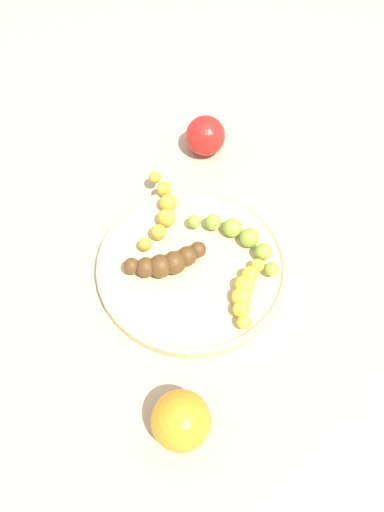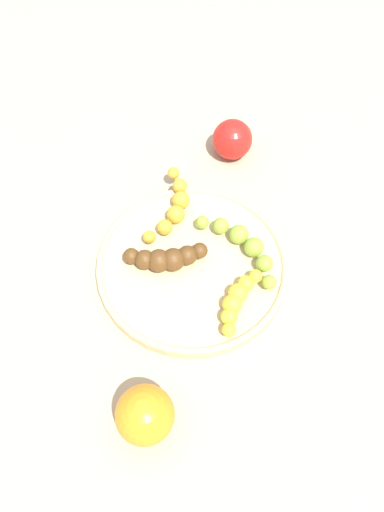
% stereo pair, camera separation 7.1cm
% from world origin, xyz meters
% --- Properties ---
extents(ground_plane, '(2.40, 2.40, 0.00)m').
position_xyz_m(ground_plane, '(0.00, 0.00, 0.00)').
color(ground_plane, tan).
extents(fruit_bowl, '(0.30, 0.30, 0.02)m').
position_xyz_m(fruit_bowl, '(0.00, 0.00, 0.01)').
color(fruit_bowl, '#D1B784').
rests_on(fruit_bowl, ground_plane).
extents(banana_overripe, '(0.06, 0.12, 0.04)m').
position_xyz_m(banana_overripe, '(-0.01, 0.04, 0.04)').
color(banana_overripe, '#593819').
rests_on(banana_overripe, fruit_bowl).
extents(banana_yellow, '(0.11, 0.05, 0.03)m').
position_xyz_m(banana_yellow, '(-0.05, -0.08, 0.03)').
color(banana_yellow, yellow).
rests_on(banana_yellow, fruit_bowl).
extents(banana_green, '(0.11, 0.14, 0.03)m').
position_xyz_m(banana_green, '(0.04, -0.07, 0.03)').
color(banana_green, '#8CAD38').
rests_on(banana_green, fruit_bowl).
extents(banana_spotted, '(0.16, 0.05, 0.03)m').
position_xyz_m(banana_spotted, '(0.09, 0.05, 0.03)').
color(banana_spotted, gold).
rests_on(banana_spotted, fruit_bowl).
extents(orange_fruit, '(0.08, 0.08, 0.08)m').
position_xyz_m(orange_fruit, '(-0.24, 0.00, 0.04)').
color(orange_fruit, orange).
rests_on(orange_fruit, ground_plane).
extents(apple_red, '(0.07, 0.07, 0.07)m').
position_xyz_m(apple_red, '(0.26, -0.01, 0.04)').
color(apple_red, red).
rests_on(apple_red, ground_plane).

